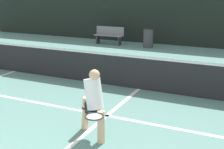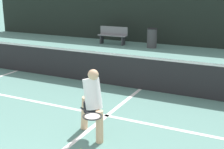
{
  "view_description": "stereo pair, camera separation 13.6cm",
  "coord_description": "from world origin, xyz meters",
  "px_view_note": "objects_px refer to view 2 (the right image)",
  "views": [
    {
      "loc": [
        2.83,
        -1.72,
        2.81
      ],
      "look_at": [
        0.09,
        4.18,
        0.95
      ],
      "focal_mm": 50.0,
      "sensor_mm": 36.0,
      "label": 1
    },
    {
      "loc": [
        2.95,
        -1.66,
        2.81
      ],
      "look_at": [
        0.09,
        4.18,
        0.95
      ],
      "focal_mm": 50.0,
      "sensor_mm": 36.0,
      "label": 2
    }
  ],
  "objects_px": {
    "player_practicing": "(92,101)",
    "trash_bin": "(152,38)",
    "parked_car": "(203,28)",
    "courtside_bench": "(113,35)"
  },
  "relations": [
    {
      "from": "player_practicing",
      "to": "courtside_bench",
      "type": "xyz_separation_m",
      "value": [
        -3.99,
        9.09,
        -0.26
      ]
    },
    {
      "from": "player_practicing",
      "to": "parked_car",
      "type": "bearing_deg",
      "value": 125.03
    },
    {
      "from": "courtside_bench",
      "to": "trash_bin",
      "type": "xyz_separation_m",
      "value": [
        2.05,
        -0.05,
        -0.01
      ]
    },
    {
      "from": "player_practicing",
      "to": "trash_bin",
      "type": "bearing_deg",
      "value": 135.49
    },
    {
      "from": "courtside_bench",
      "to": "parked_car",
      "type": "bearing_deg",
      "value": 47.25
    },
    {
      "from": "player_practicing",
      "to": "courtside_bench",
      "type": "relative_size",
      "value": 0.92
    },
    {
      "from": "trash_bin",
      "to": "courtside_bench",
      "type": "bearing_deg",
      "value": 178.5
    },
    {
      "from": "player_practicing",
      "to": "parked_car",
      "type": "height_order",
      "value": "player_practicing"
    },
    {
      "from": "trash_bin",
      "to": "parked_car",
      "type": "distance_m",
      "value": 4.37
    },
    {
      "from": "player_practicing",
      "to": "courtside_bench",
      "type": "bearing_deg",
      "value": 147.08
    }
  ]
}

